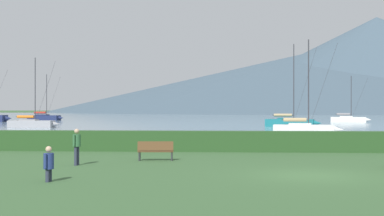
{
  "coord_description": "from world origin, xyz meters",
  "views": [
    {
      "loc": [
        -3.28,
        -20.19,
        2.59
      ],
      "look_at": [
        -8.4,
        60.71,
        2.58
      ],
      "focal_mm": 48.92,
      "sensor_mm": 36.0,
      "label": 1
    }
  ],
  "objects_px": {
    "sailboat_slip_8": "(290,122)",
    "park_bench_under_tree": "(156,150)",
    "person_seated_viewer": "(49,162)",
    "person_standing_walker": "(77,144)",
    "sailboat_slip_9": "(45,117)",
    "sailboat_slip_5": "(32,123)",
    "sailboat_slip_2": "(304,128)",
    "sailboat_slip_10": "(349,119)"
  },
  "relations": [
    {
      "from": "sailboat_slip_9",
      "to": "park_bench_under_tree",
      "type": "distance_m",
      "value": 88.96
    },
    {
      "from": "sailboat_slip_9",
      "to": "person_seated_viewer",
      "type": "distance_m",
      "value": 95.01
    },
    {
      "from": "person_seated_viewer",
      "to": "person_standing_walker",
      "type": "distance_m",
      "value": 5.26
    },
    {
      "from": "sailboat_slip_2",
      "to": "sailboat_slip_9",
      "type": "relative_size",
      "value": 0.97
    },
    {
      "from": "sailboat_slip_8",
      "to": "person_seated_viewer",
      "type": "xyz_separation_m",
      "value": [
        -15.21,
        -55.1,
        0.04
      ]
    },
    {
      "from": "sailboat_slip_5",
      "to": "sailboat_slip_10",
      "type": "relative_size",
      "value": 1.11
    },
    {
      "from": "sailboat_slip_5",
      "to": "sailboat_slip_9",
      "type": "relative_size",
      "value": 0.96
    },
    {
      "from": "sailboat_slip_5",
      "to": "person_seated_viewer",
      "type": "height_order",
      "value": "sailboat_slip_5"
    },
    {
      "from": "sailboat_slip_9",
      "to": "sailboat_slip_10",
      "type": "distance_m",
      "value": 61.25
    },
    {
      "from": "sailboat_slip_9",
      "to": "sailboat_slip_5",
      "type": "bearing_deg",
      "value": -66.01
    },
    {
      "from": "sailboat_slip_2",
      "to": "sailboat_slip_8",
      "type": "distance_m",
      "value": 20.9
    },
    {
      "from": "sailboat_slip_9",
      "to": "person_seated_viewer",
      "type": "bearing_deg",
      "value": -63.75
    },
    {
      "from": "park_bench_under_tree",
      "to": "person_seated_viewer",
      "type": "bearing_deg",
      "value": -114.33
    },
    {
      "from": "sailboat_slip_5",
      "to": "park_bench_under_tree",
      "type": "relative_size",
      "value": 5.2
    },
    {
      "from": "sailboat_slip_2",
      "to": "park_bench_under_tree",
      "type": "bearing_deg",
      "value": -105.04
    },
    {
      "from": "sailboat_slip_8",
      "to": "sailboat_slip_5",
      "type": "bearing_deg",
      "value": -157.07
    },
    {
      "from": "sailboat_slip_9",
      "to": "person_standing_walker",
      "type": "relative_size",
      "value": 5.86
    },
    {
      "from": "sailboat_slip_2",
      "to": "sailboat_slip_8",
      "type": "relative_size",
      "value": 0.82
    },
    {
      "from": "person_standing_walker",
      "to": "person_seated_viewer",
      "type": "bearing_deg",
      "value": -71.4
    },
    {
      "from": "sailboat_slip_9",
      "to": "park_bench_under_tree",
      "type": "relative_size",
      "value": 5.43
    },
    {
      "from": "sailboat_slip_8",
      "to": "sailboat_slip_10",
      "type": "xyz_separation_m",
      "value": [
        13.2,
        22.63,
        -0.07
      ]
    },
    {
      "from": "sailboat_slip_5",
      "to": "sailboat_slip_8",
      "type": "distance_m",
      "value": 34.96
    },
    {
      "from": "person_standing_walker",
      "to": "park_bench_under_tree",
      "type": "bearing_deg",
      "value": 48.4
    },
    {
      "from": "park_bench_under_tree",
      "to": "sailboat_slip_9",
      "type": "bearing_deg",
      "value": 108.52
    },
    {
      "from": "sailboat_slip_8",
      "to": "person_seated_viewer",
      "type": "distance_m",
      "value": 57.16
    },
    {
      "from": "sailboat_slip_5",
      "to": "person_seated_viewer",
      "type": "bearing_deg",
      "value": -67.99
    },
    {
      "from": "sailboat_slip_5",
      "to": "park_bench_under_tree",
      "type": "distance_m",
      "value": 47.62
    },
    {
      "from": "sailboat_slip_10",
      "to": "sailboat_slip_5",
      "type": "bearing_deg",
      "value": -137.13
    },
    {
      "from": "park_bench_under_tree",
      "to": "person_standing_walker",
      "type": "distance_m",
      "value": 4.03
    },
    {
      "from": "sailboat_slip_8",
      "to": "park_bench_under_tree",
      "type": "relative_size",
      "value": 6.42
    },
    {
      "from": "sailboat_slip_5",
      "to": "person_standing_walker",
      "type": "relative_size",
      "value": 5.61
    },
    {
      "from": "sailboat_slip_10",
      "to": "park_bench_under_tree",
      "type": "xyz_separation_m",
      "value": [
        -25.65,
        -70.18,
        -0.05
      ]
    },
    {
      "from": "sailboat_slip_5",
      "to": "sailboat_slip_9",
      "type": "height_order",
      "value": "sailboat_slip_9"
    },
    {
      "from": "park_bench_under_tree",
      "to": "sailboat_slip_8",
      "type": "bearing_deg",
      "value": 71.07
    },
    {
      "from": "sailboat_slip_10",
      "to": "person_standing_walker",
      "type": "relative_size",
      "value": 5.06
    },
    {
      "from": "sailboat_slip_8",
      "to": "park_bench_under_tree",
      "type": "distance_m",
      "value": 49.15
    },
    {
      "from": "person_seated_viewer",
      "to": "park_bench_under_tree",
      "type": "bearing_deg",
      "value": 78.46
    },
    {
      "from": "sailboat_slip_9",
      "to": "person_seated_viewer",
      "type": "xyz_separation_m",
      "value": [
        31.69,
        -89.57,
        0.05
      ]
    },
    {
      "from": "person_seated_viewer",
      "to": "sailboat_slip_2",
      "type": "bearing_deg",
      "value": 76.31
    },
    {
      "from": "sailboat_slip_9",
      "to": "person_standing_walker",
      "type": "bearing_deg",
      "value": -62.95
    },
    {
      "from": "sailboat_slip_2",
      "to": "sailboat_slip_9",
      "type": "distance_m",
      "value": 71.75
    },
    {
      "from": "sailboat_slip_9",
      "to": "park_bench_under_tree",
      "type": "height_order",
      "value": "sailboat_slip_9"
    }
  ]
}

